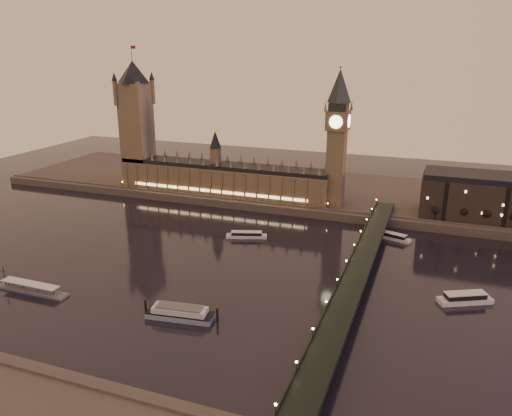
{
  "coord_description": "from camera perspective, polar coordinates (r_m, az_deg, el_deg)",
  "views": [
    {
      "loc": [
        126.13,
        -245.51,
        121.56
      ],
      "look_at": [
        21.56,
        35.0,
        25.56
      ],
      "focal_mm": 35.0,
      "sensor_mm": 36.0,
      "label": 1
    }
  ],
  "objects": [
    {
      "name": "cruise_boat_b",
      "position": [
        345.25,
        15.34,
        -3.15
      ],
      "size": [
        24.72,
        13.14,
        4.44
      ],
      "rotation": [
        0.0,
        0.0,
        -0.31
      ],
      "color": "silver",
      "rests_on": "ground"
    },
    {
      "name": "cruise_boat_a",
      "position": [
        335.9,
        -1.09,
        -3.09
      ],
      "size": [
        27.71,
        13.99,
        4.36
      ],
      "rotation": [
        0.0,
        0.0,
        0.31
      ],
      "color": "silver",
      "rests_on": "ground"
    },
    {
      "name": "bare_tree_2",
      "position": [
        371.99,
        24.86,
        -0.67
      ],
      "size": [
        5.52,
        5.52,
        11.23
      ],
      "color": "black",
      "rests_on": "ground"
    },
    {
      "name": "victoria_tower",
      "position": [
        444.99,
        -13.54,
        10.1
      ],
      "size": [
        31.68,
        31.68,
        118.0
      ],
      "color": "brown",
      "rests_on": "ground"
    },
    {
      "name": "moored_barge",
      "position": [
        242.47,
        -8.69,
        -11.75
      ],
      "size": [
        36.8,
        13.07,
        6.8
      ],
      "rotation": [
        0.0,
        0.0,
        0.13
      ],
      "color": "#8397A7",
      "rests_on": "ground"
    },
    {
      "name": "far_embankment",
      "position": [
        437.97,
        7.0,
        1.94
      ],
      "size": [
        560.0,
        130.0,
        6.0
      ],
      "primitive_type": "cube",
      "color": "#423D35",
      "rests_on": "ground"
    },
    {
      "name": "bare_tree_0",
      "position": [
        370.37,
        19.99,
        -0.15
      ],
      "size": [
        5.52,
        5.52,
        11.23
      ],
      "color": "black",
      "rests_on": "ground"
    },
    {
      "name": "big_ben",
      "position": [
        377.95,
        9.31,
        8.78
      ],
      "size": [
        17.68,
        17.68,
        104.0
      ],
      "color": "brown",
      "rests_on": "ground"
    },
    {
      "name": "westminster_bridge",
      "position": [
        273.74,
        11.36,
        -7.68
      ],
      "size": [
        13.2,
        260.0,
        15.3
      ],
      "color": "black",
      "rests_on": "ground"
    },
    {
      "name": "palace_of_westminster",
      "position": [
        414.65,
        -3.85,
        3.81
      ],
      "size": [
        180.0,
        26.62,
        52.0
      ],
      "color": "brown",
      "rests_on": "ground"
    },
    {
      "name": "bare_tree_1",
      "position": [
        370.84,
        22.43,
        -0.41
      ],
      "size": [
        5.52,
        5.52,
        11.23
      ],
      "color": "black",
      "rests_on": "ground"
    },
    {
      "name": "cruise_boat_c",
      "position": [
        274.22,
        22.78,
        -9.49
      ],
      "size": [
        27.38,
        18.86,
        5.4
      ],
      "rotation": [
        0.0,
        0.0,
        0.47
      ],
      "color": "silver",
      "rests_on": "ground"
    },
    {
      "name": "pontoon_pier",
      "position": [
        289.27,
        -24.23,
        -8.49
      ],
      "size": [
        42.32,
        7.05,
        11.28
      ],
      "color": "#595B5E",
      "rests_on": "ground"
    },
    {
      "name": "ground",
      "position": [
        301.6,
        -6.21,
        -6.1
      ],
      "size": [
        700.0,
        700.0,
        0.0
      ],
      "primitive_type": "plane",
      "color": "black",
      "rests_on": "ground"
    }
  ]
}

